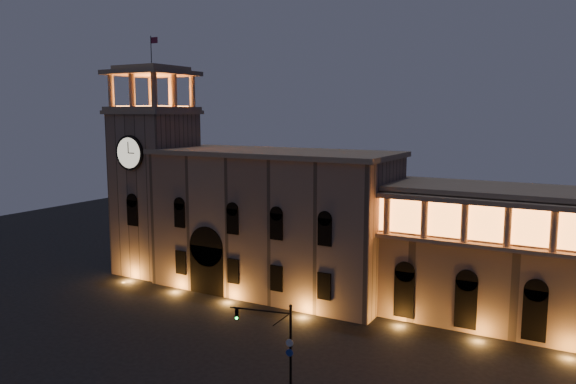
{
  "coord_description": "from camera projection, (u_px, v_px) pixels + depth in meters",
  "views": [
    {
      "loc": [
        33.45,
        -37.29,
        22.13
      ],
      "look_at": [
        3.45,
        16.0,
        13.53
      ],
      "focal_mm": 35.0,
      "sensor_mm": 36.0,
      "label": 1
    }
  ],
  "objects": [
    {
      "name": "clock_tower",
      "position": [
        155.0,
        183.0,
        77.83
      ],
      "size": [
        9.8,
        9.8,
        32.4
      ],
      "color": "#8F745E",
      "rests_on": "ground"
    },
    {
      "name": "traffic_light",
      "position": [
        280.0,
        346.0,
        44.38
      ],
      "size": [
        5.27,
        1.47,
        7.37
      ],
      "rotation": [
        0.0,
        0.0,
        0.22
      ],
      "color": "black",
      "rests_on": "ground"
    },
    {
      "name": "ground",
      "position": [
        170.0,
        356.0,
        51.51
      ],
      "size": [
        160.0,
        160.0,
        0.0
      ],
      "primitive_type": "plane",
      "color": "black",
      "rests_on": "ground"
    },
    {
      "name": "government_building",
      "position": [
        273.0,
        221.0,
        70.22
      ],
      "size": [
        30.8,
        12.8,
        17.6
      ],
      "color": "#8F745E",
      "rests_on": "ground"
    }
  ]
}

